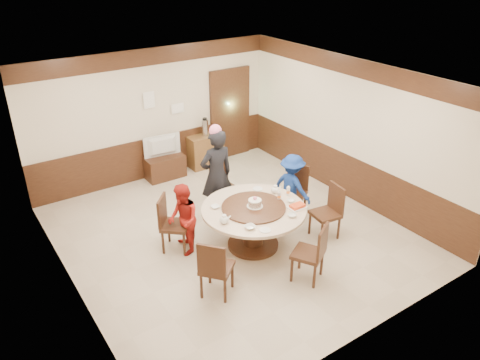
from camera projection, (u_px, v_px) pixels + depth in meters
room at (231, 180)px, 7.91m from camera, size 6.00×6.04×2.84m
banquet_table at (253, 219)px, 7.82m from camera, size 1.74×1.74×0.78m
chair_0 at (294, 200)px, 8.86m from camera, size 0.61×0.60×0.97m
chair_1 at (225, 196)px, 9.03m from camera, size 0.47×0.48×0.97m
chair_2 at (175, 233)px, 7.86m from camera, size 0.62×0.62×0.97m
chair_3 at (216, 277)px, 6.82m from camera, size 0.62×0.62×0.97m
chair_4 at (309, 262)px, 7.13m from camera, size 0.60×0.60×0.97m
chair_5 at (326, 221)px, 8.19m from camera, size 0.50×0.49×0.97m
person_standing at (216, 175)px, 8.50m from camera, size 0.66×0.45×1.77m
person_red at (183, 220)px, 7.64m from camera, size 0.61×0.70×1.24m
person_blue at (292, 186)px, 8.67m from camera, size 0.63×0.89×1.26m
birthday_cake at (255, 203)px, 7.68m from camera, size 0.27×0.27×0.19m
teapot_left at (224, 220)px, 7.27m from camera, size 0.17×0.15×0.13m
teapot_right at (275, 190)px, 8.16m from camera, size 0.17×0.15×0.13m
bowl_0 at (215, 207)px, 7.71m from camera, size 0.14×0.14×0.04m
bowl_1 at (292, 215)px, 7.46m from camera, size 0.14×0.14×0.04m
bowl_2 at (250, 227)px, 7.16m from camera, size 0.17×0.17×0.04m
bowl_3 at (291, 201)px, 7.89m from camera, size 0.13×0.13×0.04m
saucer_near at (265, 230)px, 7.11m from camera, size 0.18×0.18×0.01m
saucer_far at (258, 189)px, 8.31m from camera, size 0.18×0.18×0.01m
shrimp_platter at (297, 206)px, 7.71m from camera, size 0.30×0.20×0.06m
bottle_0 at (279, 196)px, 7.92m from camera, size 0.06×0.06×0.16m
bottle_1 at (288, 191)px, 8.07m from camera, size 0.06×0.06×0.16m
tv_stand at (165, 167)px, 10.32m from camera, size 0.85×0.45×0.50m
television at (163, 147)px, 10.10m from camera, size 0.83×0.19×0.47m
side_cabinet at (206, 151)px, 10.82m from camera, size 0.80×0.40×0.75m
thermos at (205, 128)px, 10.57m from camera, size 0.15×0.15×0.38m
notice_left at (149, 100)px, 9.72m from camera, size 0.25×0.00×0.35m
notice_right at (178, 108)px, 10.18m from camera, size 0.30×0.00×0.22m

